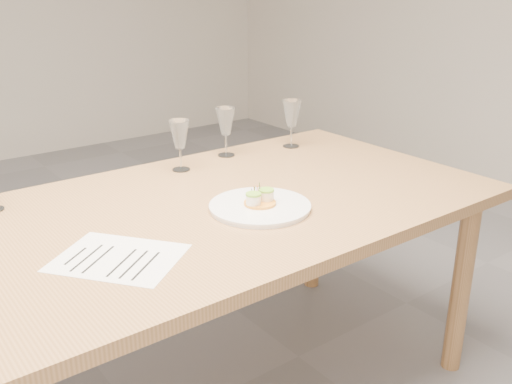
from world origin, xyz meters
TOP-DOWN VIEW (x-y plane):
  - dining_table at (0.00, 0.00)m, footprint 2.40×1.00m
  - dinner_plate at (0.37, -0.13)m, footprint 0.31×0.31m
  - recipe_sheet at (-0.12, -0.17)m, footprint 0.38×0.39m
  - wine_glass_2 at (0.37, 0.35)m, footprint 0.08×0.08m
  - wine_glass_3 at (0.61, 0.40)m, footprint 0.08×0.08m
  - wine_glass_4 at (0.90, 0.35)m, footprint 0.08×0.08m

SIDE VIEW (x-z plane):
  - dining_table at x=0.00m, z-range 0.31..1.06m
  - recipe_sheet at x=-0.12m, z-range 0.75..0.75m
  - dinner_plate at x=0.37m, z-range 0.72..0.80m
  - wine_glass_2 at x=0.37m, z-range 0.79..0.98m
  - wine_glass_3 at x=0.61m, z-range 0.79..0.98m
  - wine_glass_4 at x=0.90m, z-range 0.79..0.99m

